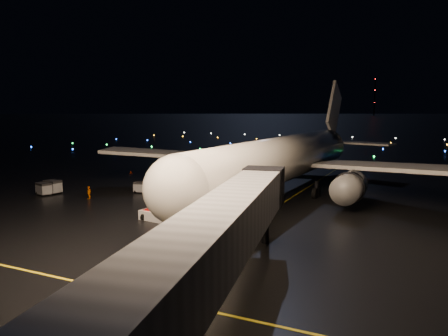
{
  "coord_description": "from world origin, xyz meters",
  "views": [
    {
      "loc": [
        27.91,
        -30.93,
        11.47
      ],
      "look_at": [
        7.56,
        12.0,
        5.0
      ],
      "focal_mm": 35.0,
      "sensor_mm": 36.0,
      "label": 1
    }
  ],
  "objects_px": {
    "pushback_tug": "(153,270)",
    "baggage_cart_1": "(53,187)",
    "belt_loader": "(160,206)",
    "baggage_cart_0": "(141,187)",
    "airliner": "(291,133)",
    "crew_c": "(89,193)",
    "baggage_cart_2": "(44,189)"
  },
  "relations": [
    {
      "from": "pushback_tug",
      "to": "baggage_cart_1",
      "type": "distance_m",
      "value": 36.38
    },
    {
      "from": "belt_loader",
      "to": "baggage_cart_0",
      "type": "height_order",
      "value": "belt_loader"
    },
    {
      "from": "airliner",
      "to": "pushback_tug",
      "type": "relative_size",
      "value": 13.68
    },
    {
      "from": "pushback_tug",
      "to": "crew_c",
      "type": "distance_m",
      "value": 30.25
    },
    {
      "from": "belt_loader",
      "to": "baggage_cart_2",
      "type": "xyz_separation_m",
      "value": [
        -21.66,
        4.71,
        -0.75
      ]
    },
    {
      "from": "baggage_cart_0",
      "to": "pushback_tug",
      "type": "bearing_deg",
      "value": -64.52
    },
    {
      "from": "pushback_tug",
      "to": "crew_c",
      "type": "bearing_deg",
      "value": 164.17
    },
    {
      "from": "crew_c",
      "to": "airliner",
      "type": "bearing_deg",
      "value": 105.25
    },
    {
      "from": "baggage_cart_1",
      "to": "airliner",
      "type": "bearing_deg",
      "value": 32.21
    },
    {
      "from": "airliner",
      "to": "baggage_cart_2",
      "type": "height_order",
      "value": "airliner"
    },
    {
      "from": "belt_loader",
      "to": "baggage_cart_2",
      "type": "distance_m",
      "value": 22.18
    },
    {
      "from": "airliner",
      "to": "baggage_cart_0",
      "type": "height_order",
      "value": "airliner"
    },
    {
      "from": "airliner",
      "to": "belt_loader",
      "type": "relative_size",
      "value": 8.9
    },
    {
      "from": "crew_c",
      "to": "baggage_cart_0",
      "type": "relative_size",
      "value": 0.94
    },
    {
      "from": "baggage_cart_1",
      "to": "baggage_cart_2",
      "type": "relative_size",
      "value": 1.09
    },
    {
      "from": "pushback_tug",
      "to": "belt_loader",
      "type": "relative_size",
      "value": 0.65
    },
    {
      "from": "airliner",
      "to": "baggage_cart_1",
      "type": "height_order",
      "value": "airliner"
    },
    {
      "from": "baggage_cart_1",
      "to": "pushback_tug",
      "type": "bearing_deg",
      "value": -27.81
    },
    {
      "from": "airliner",
      "to": "crew_c",
      "type": "distance_m",
      "value": 27.73
    },
    {
      "from": "baggage_cart_0",
      "to": "airliner",
      "type": "bearing_deg",
      "value": 13.45
    },
    {
      "from": "airliner",
      "to": "baggage_cart_2",
      "type": "relative_size",
      "value": 29.7
    },
    {
      "from": "pushback_tug",
      "to": "airliner",
      "type": "bearing_deg",
      "value": 116.07
    },
    {
      "from": "pushback_tug",
      "to": "baggage_cart_2",
      "type": "distance_m",
      "value": 35.88
    },
    {
      "from": "pushback_tug",
      "to": "baggage_cart_0",
      "type": "xyz_separation_m",
      "value": [
        -19.73,
        25.77,
        -0.25
      ]
    },
    {
      "from": "crew_c",
      "to": "baggage_cart_0",
      "type": "bearing_deg",
      "value": 132.09
    },
    {
      "from": "belt_loader",
      "to": "pushback_tug",
      "type": "bearing_deg",
      "value": -50.42
    },
    {
      "from": "airliner",
      "to": "baggage_cart_2",
      "type": "distance_m",
      "value": 34.12
    },
    {
      "from": "pushback_tug",
      "to": "baggage_cart_1",
      "type": "relative_size",
      "value": 1.99
    },
    {
      "from": "baggage_cart_1",
      "to": "baggage_cart_2",
      "type": "height_order",
      "value": "baggage_cart_1"
    },
    {
      "from": "belt_loader",
      "to": "crew_c",
      "type": "height_order",
      "value": "belt_loader"
    },
    {
      "from": "pushback_tug",
      "to": "crew_c",
      "type": "xyz_separation_m",
      "value": [
        -23.19,
        19.43,
        -0.17
      ]
    },
    {
      "from": "airliner",
      "to": "baggage_cart_0",
      "type": "distance_m",
      "value": 21.86
    }
  ]
}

